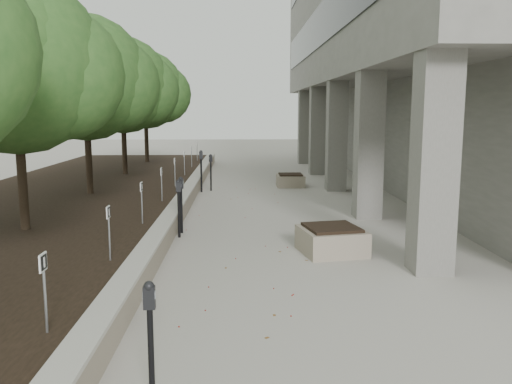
{
  "coord_description": "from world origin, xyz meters",
  "views": [
    {
      "loc": [
        -0.06,
        -8.43,
        2.98
      ],
      "look_at": [
        0.29,
        5.24,
        0.85
      ],
      "focal_mm": 37.22,
      "sensor_mm": 36.0,
      "label": 1
    }
  ],
  "objects": [
    {
      "name": "parking_sign_7",
      "position": [
        -2.35,
        15.5,
        0.88
      ],
      "size": [
        0.04,
        0.22,
        0.96
      ],
      "primitive_type": null,
      "color": "black",
      "rests_on": "planting_bed"
    },
    {
      "name": "berry_scatter",
      "position": [
        -0.1,
        5.0,
        0.01
      ],
      "size": [
        3.3,
        14.1,
        0.02
      ],
      "primitive_type": null,
      "color": "maroon",
      "rests_on": "ground"
    },
    {
      "name": "parking_meter_3",
      "position": [
        -1.54,
        4.23,
        0.69
      ],
      "size": [
        0.14,
        0.11,
        1.38
      ],
      "primitive_type": null,
      "rotation": [
        0.0,
        0.0,
        -0.08
      ],
      "color": "black",
      "rests_on": "ground"
    },
    {
      "name": "parking_sign_6",
      "position": [
        -2.35,
        12.5,
        0.88
      ],
      "size": [
        0.04,
        0.22,
        0.96
      ],
      "primitive_type": null,
      "color": "black",
      "rests_on": "planting_bed"
    },
    {
      "name": "parking_sign_5",
      "position": [
        -2.35,
        9.5,
        0.88
      ],
      "size": [
        0.04,
        0.22,
        0.96
      ],
      "primitive_type": null,
      "color": "black",
      "rests_on": "planting_bed"
    },
    {
      "name": "parking_sign_8",
      "position": [
        -2.35,
        18.5,
        0.88
      ],
      "size": [
        0.04,
        0.22,
        0.96
      ],
      "primitive_type": null,
      "color": "black",
      "rests_on": "planting_bed"
    },
    {
      "name": "crabapple_tree_4",
      "position": [
        -4.8,
        13.0,
        3.12
      ],
      "size": [
        4.6,
        4.0,
        5.44
      ],
      "primitive_type": null,
      "color": "#2A5520",
      "rests_on": "planting_bed"
    },
    {
      "name": "crabapple_tree_3",
      "position": [
        -4.8,
        8.0,
        3.12
      ],
      "size": [
        4.6,
        4.0,
        5.44
      ],
      "primitive_type": null,
      "color": "#2A5520",
      "rests_on": "planting_bed"
    },
    {
      "name": "parking_meter_5",
      "position": [
        -1.22,
        11.0,
        0.68
      ],
      "size": [
        0.16,
        0.14,
        1.36
      ],
      "primitive_type": null,
      "rotation": [
        0.0,
        0.0,
        0.38
      ],
      "color": "black",
      "rests_on": "ground"
    },
    {
      "name": "parking_meter_4",
      "position": [
        -1.55,
        10.7,
        0.76
      ],
      "size": [
        0.16,
        0.12,
        1.53
      ],
      "primitive_type": null,
      "rotation": [
        0.0,
        0.0,
        0.06
      ],
      "color": "black",
      "rests_on": "ground"
    },
    {
      "name": "planter_front",
      "position": [
        1.8,
        2.32,
        0.29
      ],
      "size": [
        1.46,
        1.46,
        0.58
      ],
      "primitive_type": null,
      "rotation": [
        0.0,
        0.0,
        0.2
      ],
      "color": "gray",
      "rests_on": "ground"
    },
    {
      "name": "retaining_wall",
      "position": [
        -1.82,
        9.0,
        0.25
      ],
      "size": [
        0.39,
        26.0,
        0.5
      ],
      "primitive_type": null,
      "color": "gray",
      "rests_on": "ground"
    },
    {
      "name": "ground",
      "position": [
        0.0,
        0.0,
        0.0
      ],
      "size": [
        90.0,
        90.0,
        0.0
      ],
      "primitive_type": "plane",
      "color": "#A8A29A",
      "rests_on": "ground"
    },
    {
      "name": "parking_sign_3",
      "position": [
        -2.35,
        3.5,
        0.88
      ],
      "size": [
        0.04,
        0.22,
        0.96
      ],
      "primitive_type": null,
      "color": "black",
      "rests_on": "planting_bed"
    },
    {
      "name": "planter_back",
      "position": [
        1.82,
        12.06,
        0.25
      ],
      "size": [
        1.07,
        1.07,
        0.5
      ],
      "primitive_type": null,
      "rotation": [
        0.0,
        0.0,
        0.0
      ],
      "color": "gray",
      "rests_on": "ground"
    },
    {
      "name": "crabapple_tree_5",
      "position": [
        -4.8,
        18.0,
        3.12
      ],
      "size": [
        4.6,
        4.0,
        5.44
      ],
      "primitive_type": null,
      "color": "#2A5520",
      "rests_on": "planting_bed"
    },
    {
      "name": "parking_meter_1",
      "position": [
        -0.97,
        -3.5,
        0.67
      ],
      "size": [
        0.14,
        0.1,
        1.35
      ],
      "primitive_type": null,
      "rotation": [
        0.0,
        0.0,
        0.03
      ],
      "color": "black",
      "rests_on": "ground"
    },
    {
      "name": "parking_sign_4",
      "position": [
        -2.35,
        6.5,
        0.88
      ],
      "size": [
        0.04,
        0.22,
        0.96
      ],
      "primitive_type": null,
      "color": "black",
      "rests_on": "planting_bed"
    },
    {
      "name": "planting_bed",
      "position": [
        -5.5,
        9.0,
        0.2
      ],
      "size": [
        7.0,
        26.0,
        0.4
      ],
      "primitive_type": "cube",
      "color": "black",
      "rests_on": "ground"
    },
    {
      "name": "parking_sign_2",
      "position": [
        -2.35,
        0.5,
        0.88
      ],
      "size": [
        0.04,
        0.22,
        0.96
      ],
      "primitive_type": null,
      "color": "black",
      "rests_on": "planting_bed"
    },
    {
      "name": "parking_meter_2",
      "position": [
        -1.55,
        3.78,
        0.69
      ],
      "size": [
        0.16,
        0.13,
        1.38
      ],
      "primitive_type": null,
      "rotation": [
        0.0,
        0.0,
        0.27
      ],
      "color": "black",
      "rests_on": "ground"
    },
    {
      "name": "crabapple_tree_2",
      "position": [
        -4.8,
        3.0,
        3.12
      ],
      "size": [
        4.6,
        4.0,
        5.44
      ],
      "primitive_type": null,
      "color": "#2A5520",
      "rests_on": "planting_bed"
    },
    {
      "name": "parking_sign_1",
      "position": [
        -2.35,
        -2.5,
        0.88
      ],
      "size": [
        0.04,
        0.22,
        0.96
      ],
      "primitive_type": null,
      "color": "black",
      "rests_on": "planting_bed"
    }
  ]
}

